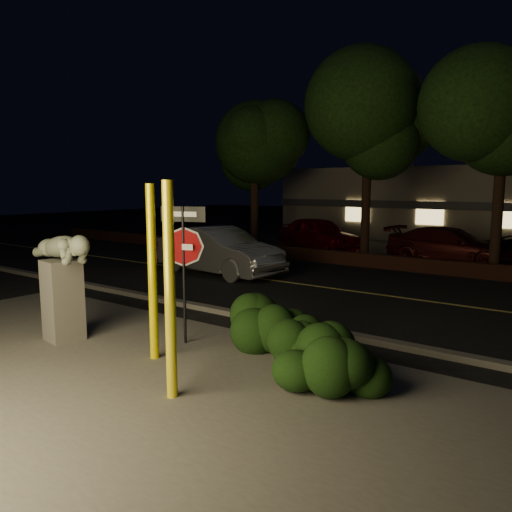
{
  "coord_description": "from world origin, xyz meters",
  "views": [
    {
      "loc": [
        5.97,
        -5.85,
        3.0
      ],
      "look_at": [
        0.12,
        2.09,
        1.6
      ],
      "focal_mm": 35.0,
      "sensor_mm": 36.0,
      "label": 1
    }
  ],
  "objects_px": {
    "yellow_pole_right": "(170,292)",
    "sculpture": "(62,275)",
    "parked_car_darkred": "(450,246)",
    "silver_sedan": "(219,251)",
    "parked_car_red": "(318,234)",
    "yellow_pole_left": "(152,273)",
    "signpost": "(184,247)"
  },
  "relations": [
    {
      "from": "signpost",
      "to": "parked_car_red",
      "type": "relative_size",
      "value": 0.57
    },
    {
      "from": "parked_car_red",
      "to": "parked_car_darkred",
      "type": "distance_m",
      "value": 6.04
    },
    {
      "from": "yellow_pole_right",
      "to": "sculpture",
      "type": "xyz_separation_m",
      "value": [
        -3.6,
        0.63,
        -0.23
      ]
    },
    {
      "from": "signpost",
      "to": "parked_car_darkred",
      "type": "distance_m",
      "value": 13.31
    },
    {
      "from": "yellow_pole_right",
      "to": "sculpture",
      "type": "height_order",
      "value": "yellow_pole_right"
    },
    {
      "from": "parked_car_red",
      "to": "parked_car_darkred",
      "type": "relative_size",
      "value": 0.95
    },
    {
      "from": "yellow_pole_left",
      "to": "parked_car_darkred",
      "type": "xyz_separation_m",
      "value": [
        1.11,
        14.12,
        -0.82
      ]
    },
    {
      "from": "yellow_pole_right",
      "to": "parked_car_red",
      "type": "distance_m",
      "value": 16.74
    },
    {
      "from": "silver_sedan",
      "to": "sculpture",
      "type": "bearing_deg",
      "value": -155.31
    },
    {
      "from": "parked_car_darkred",
      "to": "silver_sedan",
      "type": "bearing_deg",
      "value": 143.84
    },
    {
      "from": "silver_sedan",
      "to": "parked_car_red",
      "type": "xyz_separation_m",
      "value": [
        -0.34,
        7.45,
        -0.02
      ]
    },
    {
      "from": "parked_car_darkred",
      "to": "sculpture",
      "type": "bearing_deg",
      "value": 169.92
    },
    {
      "from": "parked_car_red",
      "to": "yellow_pole_left",
      "type": "bearing_deg",
      "value": -138.01
    },
    {
      "from": "signpost",
      "to": "parked_car_red",
      "type": "height_order",
      "value": "signpost"
    },
    {
      "from": "parked_car_red",
      "to": "yellow_pole_right",
      "type": "bearing_deg",
      "value": -134.46
    },
    {
      "from": "yellow_pole_left",
      "to": "parked_car_darkred",
      "type": "bearing_deg",
      "value": 85.52
    },
    {
      "from": "signpost",
      "to": "silver_sedan",
      "type": "xyz_separation_m",
      "value": [
        -4.42,
        6.14,
        -1.06
      ]
    },
    {
      "from": "parked_car_red",
      "to": "parked_car_darkred",
      "type": "height_order",
      "value": "parked_car_red"
    },
    {
      "from": "silver_sedan",
      "to": "yellow_pole_right",
      "type": "bearing_deg",
      "value": -136.54
    },
    {
      "from": "signpost",
      "to": "sculpture",
      "type": "height_order",
      "value": "signpost"
    },
    {
      "from": "yellow_pole_left",
      "to": "parked_car_darkred",
      "type": "height_order",
      "value": "yellow_pole_left"
    },
    {
      "from": "yellow_pole_right",
      "to": "parked_car_darkred",
      "type": "relative_size",
      "value": 0.64
    },
    {
      "from": "yellow_pole_right",
      "to": "signpost",
      "type": "relative_size",
      "value": 1.18
    },
    {
      "from": "sculpture",
      "to": "parked_car_red",
      "type": "relative_size",
      "value": 0.46
    },
    {
      "from": "signpost",
      "to": "silver_sedan",
      "type": "height_order",
      "value": "signpost"
    },
    {
      "from": "sculpture",
      "to": "parked_car_red",
      "type": "distance_m",
      "value": 15.1
    },
    {
      "from": "yellow_pole_left",
      "to": "sculpture",
      "type": "bearing_deg",
      "value": -171.54
    },
    {
      "from": "silver_sedan",
      "to": "parked_car_darkred",
      "type": "bearing_deg",
      "value": -32.23
    },
    {
      "from": "sculpture",
      "to": "silver_sedan",
      "type": "height_order",
      "value": "sculpture"
    },
    {
      "from": "signpost",
      "to": "parked_car_darkred",
      "type": "xyz_separation_m",
      "value": [
        1.27,
        13.2,
        -1.16
      ]
    },
    {
      "from": "silver_sedan",
      "to": "parked_car_darkred",
      "type": "xyz_separation_m",
      "value": [
        5.69,
        7.06,
        -0.1
      ]
    },
    {
      "from": "yellow_pole_right",
      "to": "signpost",
      "type": "distance_m",
      "value": 2.48
    }
  ]
}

